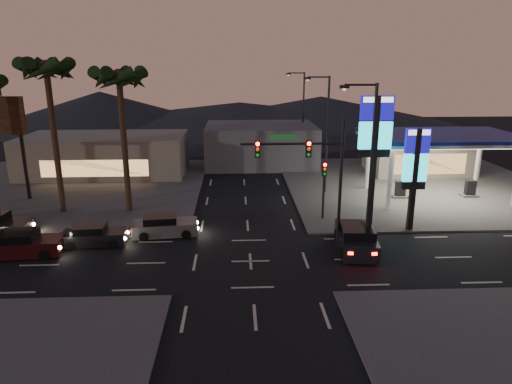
{
  "coord_description": "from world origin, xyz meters",
  "views": [
    {
      "loc": [
        -0.78,
        -24.23,
        11.12
      ],
      "look_at": [
        0.51,
        4.07,
        3.0
      ],
      "focal_mm": 32.0,
      "sensor_mm": 36.0,
      "label": 1
    }
  ],
  "objects_px": {
    "gas_station": "(441,138)",
    "car_lane_b_front": "(164,226)",
    "traffic_signal_mast": "(312,165)",
    "car_lane_a_mid": "(22,245)",
    "pylon_sign_short": "(415,164)",
    "pylon_sign_tall": "(375,136)",
    "car_lane_a_front": "(94,236)",
    "suv_station": "(356,238)"
  },
  "relations": [
    {
      "from": "suv_station",
      "to": "pylon_sign_short",
      "type": "bearing_deg",
      "value": 34.52
    },
    {
      "from": "gas_station",
      "to": "traffic_signal_mast",
      "type": "bearing_deg",
      "value": -140.72
    },
    {
      "from": "gas_station",
      "to": "suv_station",
      "type": "bearing_deg",
      "value": -131.89
    },
    {
      "from": "traffic_signal_mast",
      "to": "pylon_sign_short",
      "type": "bearing_deg",
      "value": 19.13
    },
    {
      "from": "traffic_signal_mast",
      "to": "car_lane_a_mid",
      "type": "height_order",
      "value": "traffic_signal_mast"
    },
    {
      "from": "pylon_sign_tall",
      "to": "car_lane_a_mid",
      "type": "relative_size",
      "value": 1.93
    },
    {
      "from": "pylon_sign_short",
      "to": "car_lane_a_front",
      "type": "bearing_deg",
      "value": -175.72
    },
    {
      "from": "traffic_signal_mast",
      "to": "car_lane_b_front",
      "type": "height_order",
      "value": "traffic_signal_mast"
    },
    {
      "from": "pylon_sign_short",
      "to": "car_lane_b_front",
      "type": "distance_m",
      "value": 17.04
    },
    {
      "from": "car_lane_a_mid",
      "to": "gas_station",
      "type": "bearing_deg",
      "value": 19.68
    },
    {
      "from": "gas_station",
      "to": "pylon_sign_tall",
      "type": "distance_m",
      "value": 10.01
    },
    {
      "from": "pylon_sign_short",
      "to": "car_lane_a_front",
      "type": "distance_m",
      "value": 21.22
    },
    {
      "from": "pylon_sign_short",
      "to": "pylon_sign_tall",
      "type": "bearing_deg",
      "value": 158.2
    },
    {
      "from": "pylon_sign_short",
      "to": "car_lane_a_front",
      "type": "height_order",
      "value": "pylon_sign_short"
    },
    {
      "from": "traffic_signal_mast",
      "to": "car_lane_a_mid",
      "type": "xyz_separation_m",
      "value": [
        -17.26,
        -0.54,
        -4.54
      ]
    },
    {
      "from": "car_lane_a_front",
      "to": "suv_station",
      "type": "distance_m",
      "value": 16.33
    },
    {
      "from": "car_lane_a_mid",
      "to": "pylon_sign_short",
      "type": "bearing_deg",
      "value": 7.11
    },
    {
      "from": "traffic_signal_mast",
      "to": "suv_station",
      "type": "bearing_deg",
      "value": -12.16
    },
    {
      "from": "car_lane_a_front",
      "to": "car_lane_b_front",
      "type": "xyz_separation_m",
      "value": [
        4.2,
        1.4,
        0.05
      ]
    },
    {
      "from": "pylon_sign_tall",
      "to": "suv_station",
      "type": "bearing_deg",
      "value": -116.09
    },
    {
      "from": "pylon_sign_tall",
      "to": "pylon_sign_short",
      "type": "xyz_separation_m",
      "value": [
        2.5,
        -1.0,
        -1.74
      ]
    },
    {
      "from": "traffic_signal_mast",
      "to": "car_lane_b_front",
      "type": "xyz_separation_m",
      "value": [
        -9.32,
        2.35,
        -4.57
      ]
    },
    {
      "from": "traffic_signal_mast",
      "to": "gas_station",
      "type": "bearing_deg",
      "value": 39.28
    },
    {
      "from": "car_lane_a_front",
      "to": "pylon_sign_short",
      "type": "bearing_deg",
      "value": 4.28
    },
    {
      "from": "pylon_sign_tall",
      "to": "car_lane_a_mid",
      "type": "xyz_separation_m",
      "value": [
        -22.0,
        -4.05,
        -5.71
      ]
    },
    {
      "from": "suv_station",
      "to": "traffic_signal_mast",
      "type": "bearing_deg",
      "value": 167.84
    },
    {
      "from": "pylon_sign_short",
      "to": "car_lane_b_front",
      "type": "relative_size",
      "value": 1.57
    },
    {
      "from": "pylon_sign_tall",
      "to": "car_lane_a_mid",
      "type": "bearing_deg",
      "value": -169.56
    },
    {
      "from": "gas_station",
      "to": "car_lane_a_front",
      "type": "bearing_deg",
      "value": -160.64
    },
    {
      "from": "car_lane_a_front",
      "to": "car_lane_b_front",
      "type": "relative_size",
      "value": 0.91
    },
    {
      "from": "car_lane_a_front",
      "to": "car_lane_a_mid",
      "type": "bearing_deg",
      "value": -158.14
    },
    {
      "from": "gas_station",
      "to": "car_lane_a_front",
      "type": "height_order",
      "value": "gas_station"
    },
    {
      "from": "gas_station",
      "to": "pylon_sign_short",
      "type": "bearing_deg",
      "value": -123.69
    },
    {
      "from": "gas_station",
      "to": "traffic_signal_mast",
      "type": "relative_size",
      "value": 1.53
    },
    {
      "from": "traffic_signal_mast",
      "to": "suv_station",
      "type": "distance_m",
      "value": 5.27
    },
    {
      "from": "traffic_signal_mast",
      "to": "car_lane_b_front",
      "type": "relative_size",
      "value": 1.79
    },
    {
      "from": "pylon_sign_tall",
      "to": "car_lane_b_front",
      "type": "bearing_deg",
      "value": -175.3
    },
    {
      "from": "gas_station",
      "to": "car_lane_b_front",
      "type": "distance_m",
      "value": 23.31
    },
    {
      "from": "pylon_sign_short",
      "to": "traffic_signal_mast",
      "type": "height_order",
      "value": "traffic_signal_mast"
    },
    {
      "from": "gas_station",
      "to": "pylon_sign_short",
      "type": "xyz_separation_m",
      "value": [
        -5.0,
        -7.5,
        -0.42
      ]
    },
    {
      "from": "traffic_signal_mast",
      "to": "car_lane_b_front",
      "type": "bearing_deg",
      "value": 165.82
    },
    {
      "from": "car_lane_a_front",
      "to": "car_lane_b_front",
      "type": "bearing_deg",
      "value": 18.41
    }
  ]
}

